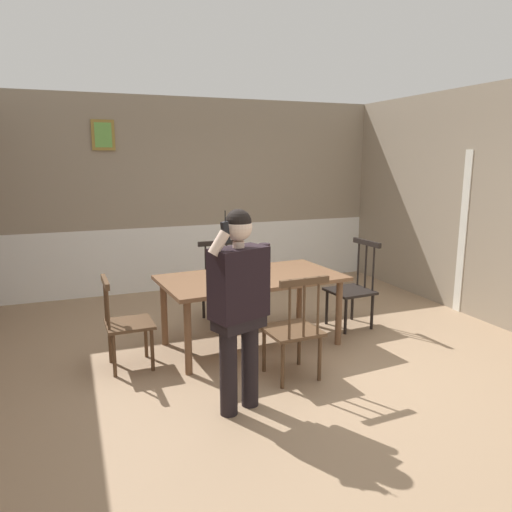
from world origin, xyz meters
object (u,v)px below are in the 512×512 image
object	(u,v)px
chair_opposite_corner	(294,329)
person_figure	(240,298)
chair_by_doorway	(353,287)
dining_table	(251,283)
chair_at_table_head	(125,323)
chair_near_window	(221,284)

from	to	relation	value
chair_opposite_corner	person_figure	world-z (taller)	person_figure
chair_by_doorway	person_figure	xyz separation A→B (m)	(-1.91, -1.37, 0.45)
chair_opposite_corner	chair_by_doorway	bearing A→B (deg)	35.47
dining_table	chair_at_table_head	bearing A→B (deg)	-175.28
chair_near_window	chair_by_doorway	bearing A→B (deg)	151.22
dining_table	chair_at_table_head	size ratio (longest dim) A/B	2.19
dining_table	chair_near_window	xyz separation A→B (m)	(-0.07, 0.90, -0.23)
chair_near_window	chair_by_doorway	xyz separation A→B (m)	(1.41, -0.79, 0.02)
chair_opposite_corner	chair_near_window	bearing A→B (deg)	91.40
chair_near_window	person_figure	bearing A→B (deg)	77.44
person_figure	chair_by_doorway	bearing A→B (deg)	-164.03
chair_at_table_head	chair_opposite_corner	xyz separation A→B (m)	(1.41, -0.79, 0.03)
chair_at_table_head	chair_opposite_corner	bearing A→B (deg)	59.31
dining_table	chair_by_doorway	world-z (taller)	chair_by_doorway
chair_by_doorway	chair_at_table_head	distance (m)	2.68
dining_table	chair_at_table_head	distance (m)	1.36
chair_near_window	chair_at_table_head	bearing A→B (deg)	39.15
chair_by_doorway	chair_at_table_head	world-z (taller)	chair_by_doorway
chair_near_window	person_figure	world-z (taller)	person_figure
dining_table	person_figure	distance (m)	1.41
person_figure	chair_at_table_head	bearing A→B (deg)	-76.35
person_figure	chair_near_window	bearing A→B (deg)	-122.79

